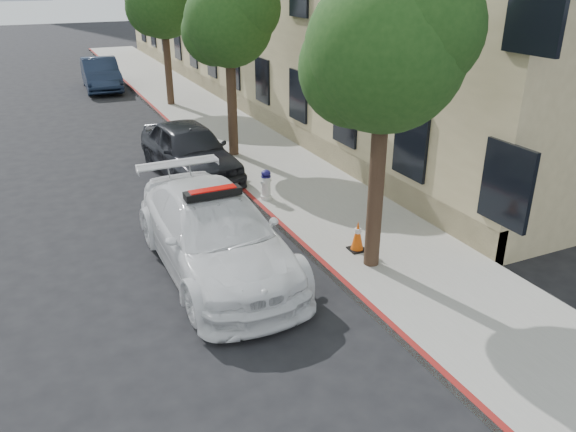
% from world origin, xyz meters
% --- Properties ---
extents(ground, '(120.00, 120.00, 0.00)m').
position_xyz_m(ground, '(0.00, 0.00, 0.00)').
color(ground, black).
rests_on(ground, ground).
extents(sidewalk, '(3.20, 50.00, 0.15)m').
position_xyz_m(sidewalk, '(3.60, 10.00, 0.07)').
color(sidewalk, gray).
rests_on(sidewalk, ground).
extents(curb_strip, '(0.12, 50.00, 0.15)m').
position_xyz_m(curb_strip, '(2.06, 10.00, 0.07)').
color(curb_strip, maroon).
rests_on(curb_strip, ground).
extents(tree_near, '(2.92, 2.82, 5.62)m').
position_xyz_m(tree_near, '(2.93, -2.01, 4.27)').
color(tree_near, black).
rests_on(tree_near, sidewalk).
extents(tree_mid, '(2.77, 2.64, 5.43)m').
position_xyz_m(tree_mid, '(2.93, 5.99, 4.16)').
color(tree_mid, black).
rests_on(tree_mid, sidewalk).
extents(tree_far, '(3.10, 3.00, 5.81)m').
position_xyz_m(tree_far, '(2.93, 13.99, 4.39)').
color(tree_far, black).
rests_on(tree_far, sidewalk).
extents(police_car, '(2.26, 5.46, 1.73)m').
position_xyz_m(police_car, '(0.12, -0.64, 0.79)').
color(police_car, white).
rests_on(police_car, ground).
extents(parked_car_mid, '(2.22, 4.72, 1.56)m').
position_xyz_m(parked_car_mid, '(1.20, 5.00, 0.78)').
color(parked_car_mid, black).
rests_on(parked_car_mid, ground).
extents(parked_car_far, '(1.81, 4.71, 1.53)m').
position_xyz_m(parked_car_far, '(0.76, 19.31, 0.77)').
color(parked_car_far, '#152036').
rests_on(parked_car_far, ground).
extents(fire_hydrant, '(0.33, 0.30, 0.77)m').
position_xyz_m(fire_hydrant, '(2.35, 2.07, 0.53)').
color(fire_hydrant, silver).
rests_on(fire_hydrant, sidewalk).
extents(traffic_cone, '(0.35, 0.35, 0.65)m').
position_xyz_m(traffic_cone, '(2.95, -1.38, 0.47)').
color(traffic_cone, black).
rests_on(traffic_cone, sidewalk).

